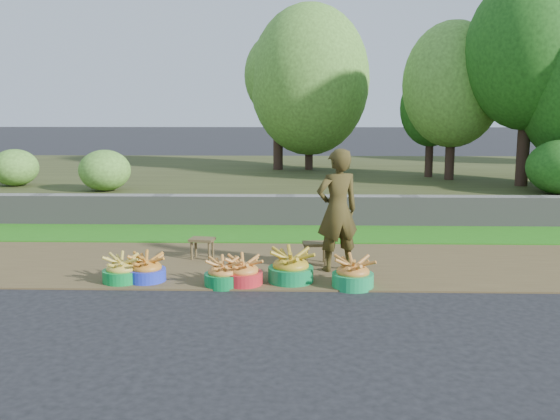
{
  "coord_description": "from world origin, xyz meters",
  "views": [
    {
      "loc": [
        0.21,
        -7.01,
        2.13
      ],
      "look_at": [
        -0.02,
        1.3,
        0.75
      ],
      "focal_mm": 40.0,
      "sensor_mm": 36.0,
      "label": 1
    }
  ],
  "objects_px": {
    "stool_left": "(202,242)",
    "vendor_woman": "(337,210)",
    "basin_e": "(291,268)",
    "basin_d": "(243,273)",
    "basin_c": "(223,274)",
    "basin_f": "(353,274)",
    "basin_b": "(146,270)",
    "stool_right": "(316,247)",
    "basin_a": "(122,271)"
  },
  "relations": [
    {
      "from": "basin_e",
      "to": "stool_right",
      "type": "bearing_deg",
      "value": 69.58
    },
    {
      "from": "basin_b",
      "to": "vendor_woman",
      "type": "height_order",
      "value": "vendor_woman"
    },
    {
      "from": "stool_left",
      "to": "basin_f",
      "type": "bearing_deg",
      "value": -33.47
    },
    {
      "from": "basin_d",
      "to": "basin_e",
      "type": "distance_m",
      "value": 0.59
    },
    {
      "from": "basin_d",
      "to": "stool_right",
      "type": "distance_m",
      "value": 1.35
    },
    {
      "from": "basin_c",
      "to": "basin_d",
      "type": "relative_size",
      "value": 0.95
    },
    {
      "from": "basin_c",
      "to": "stool_left",
      "type": "bearing_deg",
      "value": 108.93
    },
    {
      "from": "basin_b",
      "to": "basin_f",
      "type": "height_order",
      "value": "basin_f"
    },
    {
      "from": "basin_f",
      "to": "stool_right",
      "type": "relative_size",
      "value": 1.38
    },
    {
      "from": "basin_d",
      "to": "basin_f",
      "type": "bearing_deg",
      "value": -2.72
    },
    {
      "from": "basin_d",
      "to": "basin_f",
      "type": "relative_size",
      "value": 0.95
    },
    {
      "from": "vendor_woman",
      "to": "basin_a",
      "type": "bearing_deg",
      "value": -9.26
    },
    {
      "from": "basin_e",
      "to": "basin_f",
      "type": "xyz_separation_m",
      "value": [
        0.74,
        -0.19,
        -0.02
      ]
    },
    {
      "from": "basin_d",
      "to": "stool_right",
      "type": "height_order",
      "value": "basin_d"
    },
    {
      "from": "stool_left",
      "to": "vendor_woman",
      "type": "distance_m",
      "value": 2.02
    },
    {
      "from": "basin_b",
      "to": "basin_f",
      "type": "xyz_separation_m",
      "value": [
        2.51,
        -0.17,
        0.01
      ]
    },
    {
      "from": "stool_left",
      "to": "vendor_woman",
      "type": "relative_size",
      "value": 0.23
    },
    {
      "from": "basin_b",
      "to": "basin_a",
      "type": "bearing_deg",
      "value": -171.2
    },
    {
      "from": "stool_left",
      "to": "basin_a",
      "type": "bearing_deg",
      "value": -124.15
    },
    {
      "from": "basin_c",
      "to": "vendor_woman",
      "type": "bearing_deg",
      "value": 27.19
    },
    {
      "from": "basin_e",
      "to": "vendor_woman",
      "type": "distance_m",
      "value": 1.03
    },
    {
      "from": "basin_b",
      "to": "stool_left",
      "type": "distance_m",
      "value": 1.26
    },
    {
      "from": "basin_e",
      "to": "basin_f",
      "type": "bearing_deg",
      "value": -14.33
    },
    {
      "from": "basin_e",
      "to": "stool_left",
      "type": "height_order",
      "value": "basin_e"
    },
    {
      "from": "basin_e",
      "to": "vendor_woman",
      "type": "relative_size",
      "value": 0.35
    },
    {
      "from": "basin_e",
      "to": "stool_left",
      "type": "relative_size",
      "value": 1.5
    },
    {
      "from": "basin_f",
      "to": "stool_left",
      "type": "relative_size",
      "value": 1.35
    },
    {
      "from": "basin_e",
      "to": "vendor_woman",
      "type": "bearing_deg",
      "value": 42.95
    },
    {
      "from": "basin_d",
      "to": "basin_c",
      "type": "bearing_deg",
      "value": -170.05
    },
    {
      "from": "basin_b",
      "to": "basin_c",
      "type": "distance_m",
      "value": 0.97
    },
    {
      "from": "basin_c",
      "to": "stool_left",
      "type": "xyz_separation_m",
      "value": [
        -0.45,
        1.3,
        0.1
      ]
    },
    {
      "from": "basin_b",
      "to": "vendor_woman",
      "type": "distance_m",
      "value": 2.52
    },
    {
      "from": "basin_c",
      "to": "stool_right",
      "type": "relative_size",
      "value": 1.26
    },
    {
      "from": "basin_c",
      "to": "basin_f",
      "type": "relative_size",
      "value": 0.91
    },
    {
      "from": "basin_c",
      "to": "basin_a",
      "type": "bearing_deg",
      "value": 175.13
    },
    {
      "from": "stool_left",
      "to": "stool_right",
      "type": "distance_m",
      "value": 1.6
    },
    {
      "from": "basin_b",
      "to": "stool_left",
      "type": "height_order",
      "value": "basin_b"
    },
    {
      "from": "basin_e",
      "to": "stool_right",
      "type": "relative_size",
      "value": 1.54
    },
    {
      "from": "basin_b",
      "to": "basin_c",
      "type": "relative_size",
      "value": 1.04
    },
    {
      "from": "stool_right",
      "to": "vendor_woman",
      "type": "height_order",
      "value": "vendor_woman"
    },
    {
      "from": "basin_a",
      "to": "stool_right",
      "type": "relative_size",
      "value": 1.29
    },
    {
      "from": "vendor_woman",
      "to": "basin_e",
      "type": "bearing_deg",
      "value": 20.67
    },
    {
      "from": "basin_b",
      "to": "basin_e",
      "type": "distance_m",
      "value": 1.77
    },
    {
      "from": "basin_b",
      "to": "basin_f",
      "type": "bearing_deg",
      "value": -3.95
    },
    {
      "from": "basin_a",
      "to": "basin_b",
      "type": "relative_size",
      "value": 0.99
    },
    {
      "from": "basin_c",
      "to": "basin_e",
      "type": "bearing_deg",
      "value": 11.74
    },
    {
      "from": "basin_a",
      "to": "stool_left",
      "type": "xyz_separation_m",
      "value": [
        0.81,
        1.19,
        0.1
      ]
    },
    {
      "from": "vendor_woman",
      "to": "basin_f",
      "type": "bearing_deg",
      "value": 78.88
    },
    {
      "from": "basin_e",
      "to": "basin_d",
      "type": "bearing_deg",
      "value": -167.53
    },
    {
      "from": "basin_e",
      "to": "basin_f",
      "type": "relative_size",
      "value": 1.12
    }
  ]
}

